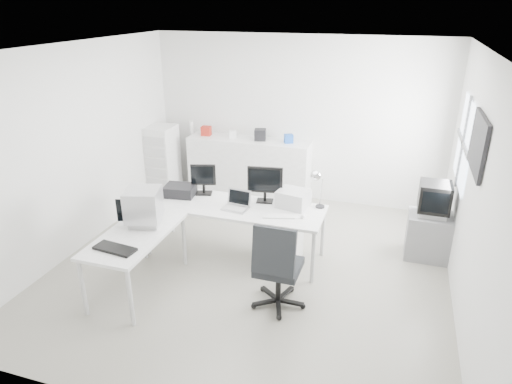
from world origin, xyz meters
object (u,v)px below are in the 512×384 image
(main_desk, at_px, (235,231))
(crt_tv, at_px, (434,200))
(laptop, at_px, (235,202))
(crt_monitor, at_px, (144,207))
(tv_cabinet, at_px, (428,236))
(office_chair, at_px, (279,263))
(filing_cabinet, at_px, (163,161))
(inkjet_printer, at_px, (180,190))
(side_desk, at_px, (138,261))
(sideboard, at_px, (249,168))
(drawer_pedestal, at_px, (285,241))
(laser_printer, at_px, (293,199))
(lcd_monitor_large, at_px, (265,185))
(lcd_monitor_small, at_px, (203,179))

(main_desk, bearing_deg, crt_tv, 16.67)
(laptop, relative_size, crt_monitor, 0.67)
(crt_monitor, bearing_deg, main_desk, 29.22)
(crt_tv, bearing_deg, tv_cabinet, 0.00)
(office_chair, bearing_deg, filing_cabinet, 138.41)
(office_chair, bearing_deg, inkjet_printer, 150.16)
(side_desk, height_order, sideboard, sideboard)
(drawer_pedestal, xyz_separation_m, sideboard, (-1.16, 1.96, 0.24))
(main_desk, height_order, tv_cabinet, main_desk)
(tv_cabinet, bearing_deg, drawer_pedestal, -158.87)
(laser_printer, distance_m, tv_cabinet, 1.94)
(laptop, xyz_separation_m, office_chair, (0.81, -0.81, -0.30))
(laptop, relative_size, sideboard, 0.15)
(laptop, bearing_deg, lcd_monitor_large, 56.36)
(laser_printer, height_order, crt_tv, crt_tv)
(main_desk, distance_m, side_desk, 1.39)
(lcd_monitor_small, height_order, tv_cabinet, lcd_monitor_small)
(drawer_pedestal, xyz_separation_m, crt_monitor, (-1.55, -0.90, 0.69))
(office_chair, relative_size, crt_tv, 2.22)
(main_desk, xyz_separation_m, filing_cabinet, (-1.97, 1.66, 0.26))
(lcd_monitor_large, xyz_separation_m, filing_cabinet, (-2.32, 1.41, -0.36))
(drawer_pedestal, relative_size, office_chair, 0.54)
(side_desk, bearing_deg, sideboard, 82.89)
(filing_cabinet, bearing_deg, lcd_monitor_small, -44.85)
(tv_cabinet, bearing_deg, laser_printer, -163.20)
(tv_cabinet, bearing_deg, crt_monitor, -154.57)
(filing_cabinet, bearing_deg, main_desk, -40.16)
(inkjet_printer, bearing_deg, drawer_pedestal, -9.60)
(lcd_monitor_small, distance_m, laptop, 0.70)
(lcd_monitor_small, xyz_separation_m, sideboard, (0.09, 1.76, -0.43))
(side_desk, distance_m, office_chair, 1.73)
(main_desk, height_order, inkjet_printer, inkjet_printer)
(crt_tv, bearing_deg, inkjet_printer, -168.99)
(inkjet_printer, xyz_separation_m, crt_monitor, (0.00, -0.95, 0.16))
(crt_monitor, bearing_deg, drawer_pedestal, 14.36)
(crt_monitor, height_order, crt_tv, crt_monitor)
(side_desk, relative_size, crt_tv, 2.80)
(inkjet_printer, xyz_separation_m, filing_cabinet, (-1.12, 1.56, -0.19))
(side_desk, height_order, lcd_monitor_large, lcd_monitor_large)
(laptop, bearing_deg, crt_monitor, -133.24)
(lcd_monitor_large, relative_size, laptop, 1.54)
(drawer_pedestal, distance_m, office_chair, 1.00)
(inkjet_printer, relative_size, laser_printer, 1.06)
(drawer_pedestal, xyz_separation_m, tv_cabinet, (1.83, 0.71, 0.01))
(crt_tv, bearing_deg, office_chair, -135.11)
(tv_cabinet, bearing_deg, filing_cabinet, 168.65)
(laser_printer, xyz_separation_m, tv_cabinet, (1.78, 0.54, -0.55))
(laser_printer, relative_size, crt_monitor, 0.83)
(lcd_monitor_large, distance_m, laser_printer, 0.42)
(side_desk, xyz_separation_m, crt_tv, (3.38, 1.86, 0.48))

